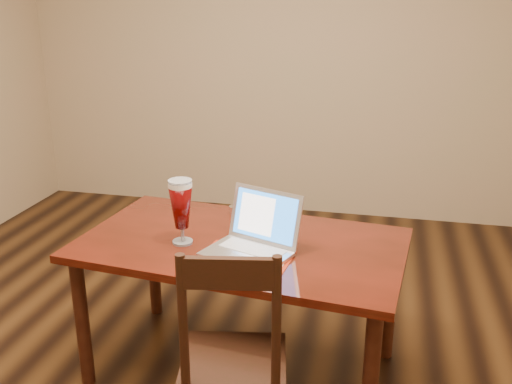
# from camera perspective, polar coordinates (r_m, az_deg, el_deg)

# --- Properties ---
(room_shell) EXTENTS (4.51, 5.01, 2.71)m
(room_shell) POSITION_cam_1_polar(r_m,az_deg,el_deg) (2.31, -7.35, 18.11)
(room_shell) COLOR tan
(room_shell) RESTS_ON ground
(dining_table) EXTENTS (1.58, 1.00, 1.01)m
(dining_table) POSITION_cam_1_polar(r_m,az_deg,el_deg) (2.71, -1.68, -6.32)
(dining_table) COLOR #50130A
(dining_table) RESTS_ON ground
(dining_chair) EXTENTS (0.47, 0.46, 0.96)m
(dining_chair) POSITION_cam_1_polar(r_m,az_deg,el_deg) (2.30, -2.30, -16.57)
(dining_chair) COLOR black
(dining_chair) RESTS_ON ground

